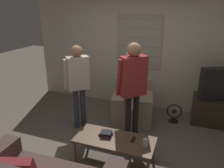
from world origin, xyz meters
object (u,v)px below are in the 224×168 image
object	(u,v)px
spare_remote	(133,139)
person_left_standing	(78,78)
tv	(222,84)
soda_can	(145,143)
floor_fan	(174,113)
person_right_standing	(133,81)
book_stack	(106,133)
armchair_beige	(133,105)
coffee_table	(115,141)

from	to	relation	value
spare_remote	person_left_standing	bearing A→B (deg)	152.08
tv	soda_can	world-z (taller)	tv
soda_can	floor_fan	world-z (taller)	soda_can
person_left_standing	spare_remote	xyz separation A→B (m)	(1.26, -0.70, -0.59)
person_right_standing	book_stack	distance (m)	0.94
floor_fan	tv	bearing A→B (deg)	14.84
armchair_beige	floor_fan	xyz separation A→B (m)	(0.82, 0.23, -0.16)
tv	spare_remote	world-z (taller)	tv
armchair_beige	person_left_standing	xyz separation A→B (m)	(-0.89, -0.62, 0.68)
soda_can	armchair_beige	bearing A→B (deg)	111.70
person_right_standing	person_left_standing	bearing A→B (deg)	129.10
tv	spare_remote	size ratio (longest dim) A/B	6.49
tv	floor_fan	size ratio (longest dim) A/B	2.20
soda_can	spare_remote	world-z (taller)	soda_can
person_left_standing	soda_can	bearing A→B (deg)	-73.78
tv	book_stack	bearing A→B (deg)	22.93
person_left_standing	book_stack	size ratio (longest dim) A/B	8.00
coffee_table	tv	world-z (taller)	tv
tv	armchair_beige	bearing A→B (deg)	-8.78
person_right_standing	book_stack	size ratio (longest dim) A/B	8.61
coffee_table	person_left_standing	world-z (taller)	person_left_standing
coffee_table	floor_fan	xyz separation A→B (m)	(0.72, 1.62, -0.20)
armchair_beige	spare_remote	xyz separation A→B (m)	(0.37, -1.32, 0.10)
coffee_table	book_stack	world-z (taller)	book_stack
book_stack	floor_fan	distance (m)	1.82
person_right_standing	spare_remote	distance (m)	0.93
book_stack	armchair_beige	bearing A→B (deg)	88.01
person_left_standing	floor_fan	world-z (taller)	person_left_standing
armchair_beige	coffee_table	world-z (taller)	armchair_beige
book_stack	spare_remote	size ratio (longest dim) A/B	1.54
person_right_standing	floor_fan	size ratio (longest dim) A/B	4.51
person_right_standing	spare_remote	bearing A→B (deg)	-118.21
armchair_beige	person_right_standing	distance (m)	1.07
tv	spare_remote	bearing A→B (deg)	30.32
coffee_table	book_stack	bearing A→B (deg)	165.27
armchair_beige	tv	size ratio (longest dim) A/B	1.10
coffee_table	tv	size ratio (longest dim) A/B	1.38
tv	soda_can	bearing A→B (deg)	36.33
spare_remote	floor_fan	bearing A→B (deg)	74.70
floor_fan	person_left_standing	bearing A→B (deg)	-153.77
person_left_standing	floor_fan	size ratio (longest dim) A/B	4.19
person_left_standing	tv	bearing A→B (deg)	-22.11
person_left_standing	person_right_standing	distance (m)	1.07
book_stack	spare_remote	world-z (taller)	book_stack
armchair_beige	floor_fan	distance (m)	0.87
spare_remote	person_right_standing	bearing A→B (deg)	108.89
spare_remote	floor_fan	xyz separation A→B (m)	(0.46, 1.55, -0.25)
coffee_table	person_left_standing	distance (m)	1.42
coffee_table	spare_remote	distance (m)	0.27
book_stack	soda_can	xyz separation A→B (m)	(0.61, -0.07, 0.03)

